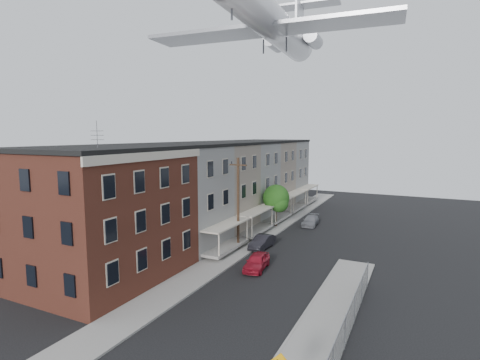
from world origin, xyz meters
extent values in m
cube|color=gray|center=(-5.50, 24.00, 0.06)|extent=(3.00, 62.00, 0.12)
cube|color=gray|center=(5.50, 6.00, 0.06)|extent=(3.00, 26.00, 0.12)
cube|color=gray|center=(-4.05, 24.00, 0.07)|extent=(0.15, 62.00, 0.14)
cube|color=gray|center=(4.05, 6.00, 0.07)|extent=(0.15, 26.00, 0.14)
cube|color=#331610|center=(-12.00, 7.00, 5.00)|extent=(10.00, 12.00, 10.00)
cube|color=black|center=(-12.00, 7.00, 10.15)|extent=(10.30, 12.30, 0.30)
cube|color=beige|center=(-6.92, 7.00, 9.70)|extent=(0.16, 12.20, 0.60)
cylinder|color=#515156|center=(-10.00, 5.00, 11.15)|extent=(0.04, 0.04, 2.00)
cube|color=slate|center=(-12.00, 16.50, 5.00)|extent=(10.00, 7.00, 10.00)
cube|color=black|center=(-12.00, 16.50, 10.15)|extent=(10.25, 7.00, 0.30)
cube|color=gray|center=(-6.10, 16.50, 0.55)|extent=(1.80, 6.40, 0.25)
cube|color=beige|center=(-6.10, 16.50, 2.75)|extent=(1.90, 6.50, 0.15)
cube|color=#706558|center=(-12.00, 23.50, 5.00)|extent=(10.00, 7.00, 10.00)
cube|color=black|center=(-12.00, 23.50, 10.15)|extent=(10.25, 7.00, 0.30)
cube|color=gray|center=(-6.10, 23.50, 0.55)|extent=(1.80, 6.40, 0.25)
cube|color=beige|center=(-6.10, 23.50, 2.75)|extent=(1.90, 6.50, 0.15)
cube|color=slate|center=(-12.00, 30.50, 5.00)|extent=(10.00, 7.00, 10.00)
cube|color=black|center=(-12.00, 30.50, 10.15)|extent=(10.25, 7.00, 0.30)
cube|color=gray|center=(-6.10, 30.50, 0.55)|extent=(1.80, 6.40, 0.25)
cube|color=beige|center=(-6.10, 30.50, 2.75)|extent=(1.90, 6.50, 0.15)
cube|color=#706558|center=(-12.00, 37.50, 5.00)|extent=(10.00, 7.00, 10.00)
cube|color=black|center=(-12.00, 37.50, 10.15)|extent=(10.25, 7.00, 0.30)
cube|color=gray|center=(-6.10, 37.50, 0.55)|extent=(1.80, 6.40, 0.25)
cube|color=beige|center=(-6.10, 37.50, 2.75)|extent=(1.90, 6.50, 0.15)
cube|color=slate|center=(-12.00, 44.50, 5.00)|extent=(10.00, 7.00, 10.00)
cube|color=black|center=(-12.00, 44.50, 10.15)|extent=(10.25, 7.00, 0.30)
cube|color=gray|center=(-6.10, 44.50, 0.55)|extent=(1.80, 6.40, 0.25)
cube|color=beige|center=(-6.10, 44.50, 2.75)|extent=(1.90, 6.50, 0.15)
cylinder|color=gray|center=(7.00, 5.00, 0.95)|extent=(0.06, 0.06, 1.90)
cylinder|color=gray|center=(7.00, 8.00, 0.95)|extent=(0.06, 0.06, 1.90)
cylinder|color=gray|center=(7.00, 11.00, 0.95)|extent=(0.06, 0.06, 1.90)
cylinder|color=gray|center=(7.00, 14.00, 0.95)|extent=(0.06, 0.06, 1.90)
cube|color=gray|center=(7.00, 5.00, 1.85)|extent=(0.04, 18.00, 0.04)
cube|color=gray|center=(7.00, 5.00, 0.95)|extent=(0.02, 18.00, 1.80)
cylinder|color=black|center=(-5.60, 18.00, 4.50)|extent=(0.26, 0.26, 9.00)
cube|color=black|center=(-5.60, 18.00, 8.30)|extent=(1.80, 0.12, 0.12)
cylinder|color=black|center=(-6.30, 18.00, 8.50)|extent=(0.08, 0.08, 0.25)
cylinder|color=black|center=(-4.90, 18.00, 8.50)|extent=(0.08, 0.08, 0.25)
cylinder|color=black|center=(-5.40, 28.00, 1.20)|extent=(0.24, 0.24, 2.40)
sphere|color=#164211|center=(-5.40, 28.00, 3.60)|extent=(3.20, 3.20, 3.20)
sphere|color=#164211|center=(-4.90, 27.70, 3.04)|extent=(2.24, 2.24, 2.24)
imported|color=maroon|center=(-1.80, 13.77, 0.66)|extent=(2.02, 4.04, 1.32)
imported|color=black|center=(-3.60, 19.35, 0.65)|extent=(1.55, 3.99, 1.29)
imported|color=slate|center=(-1.80, 30.59, 0.59)|extent=(1.95, 4.19, 1.18)
cylinder|color=white|center=(-3.53, 21.22, 21.85)|extent=(4.77, 23.84, 3.16)
cone|color=white|center=(-4.34, 33.03, 21.85)|extent=(3.35, 3.17, 3.16)
cube|color=#939399|center=(-3.43, 19.74, 20.86)|extent=(23.91, 5.75, 0.35)
cylinder|color=#939399|center=(-6.46, 29.42, 22.04)|extent=(1.84, 4.05, 1.58)
cylinder|color=#939399|center=(-1.74, 29.74, 22.04)|extent=(1.84, 4.05, 1.58)
cube|color=white|center=(-4.30, 32.54, 24.61)|extent=(0.50, 3.76, 5.53)
cube|color=#939399|center=(-4.37, 33.52, 27.17)|extent=(9.53, 3.20, 0.25)
cylinder|color=#515156|center=(-2.85, 11.37, 20.07)|extent=(0.16, 0.16, 1.18)
camera|label=1|loc=(10.09, -13.94, 11.23)|focal=28.00mm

